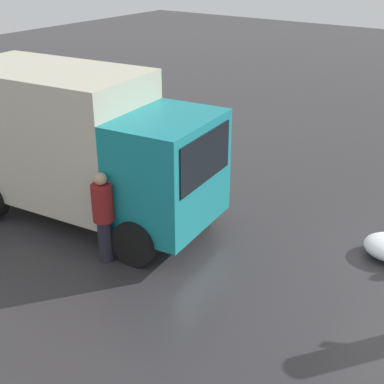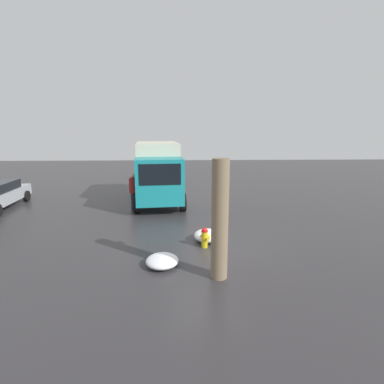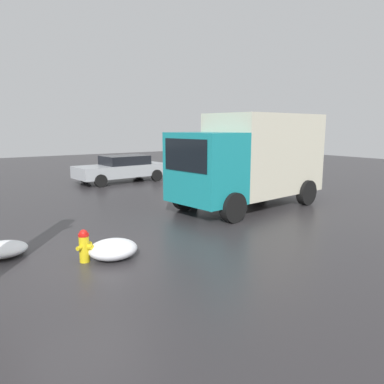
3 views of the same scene
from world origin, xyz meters
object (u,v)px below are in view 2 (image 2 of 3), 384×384
delivery_truck (158,171)px  fire_hydrant (205,237)px  pedestrian (133,190)px  tree_trunk (220,220)px

delivery_truck → fire_hydrant: bearing=100.8°
fire_hydrant → pedestrian: 5.96m
fire_hydrant → pedestrian: pedestrian is taller
fire_hydrant → delivery_truck: bearing=75.8°
fire_hydrant → pedestrian: (5.02, 3.15, 0.64)m
pedestrian → tree_trunk: bearing=-85.7°
tree_trunk → delivery_truck: (8.84, 2.26, 0.11)m
tree_trunk → pedestrian: tree_trunk is taller
tree_trunk → pedestrian: size_ratio=1.76×
fire_hydrant → tree_trunk: tree_trunk is taller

